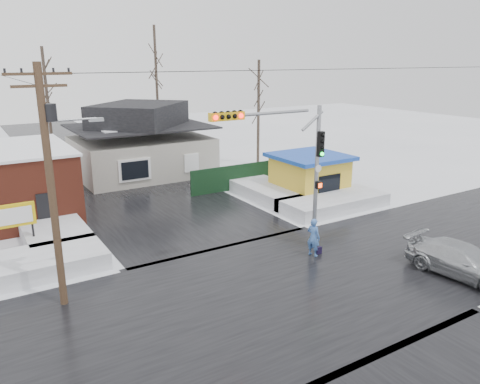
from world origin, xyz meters
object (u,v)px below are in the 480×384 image
traffic_signal (292,161)px  kiosk (309,175)px  pedestrian (313,238)px  utility_pole (52,175)px  marquee_sign (10,218)px  car (462,261)px

traffic_signal → kiosk: size_ratio=1.52×
traffic_signal → kiosk: (7.07, 7.03, -3.08)m
pedestrian → utility_pole: bearing=65.0°
utility_pole → kiosk: size_ratio=1.96×
marquee_sign → kiosk: kiosk is taller
utility_pole → traffic_signal: bearing=-2.9°
marquee_sign → car: (16.18, -12.53, -1.22)m
kiosk → marquee_sign: bearing=-178.4°
utility_pole → pedestrian: size_ratio=4.86×
pedestrian → traffic_signal: bearing=18.1°
marquee_sign → car: bearing=-37.8°
car → kiosk: bearing=72.6°
car → pedestrian: bearing=121.5°
marquee_sign → pedestrian: (12.12, -7.49, -0.99)m
pedestrian → marquee_sign: bearing=41.0°
traffic_signal → marquee_sign: size_ratio=2.75×
utility_pole → kiosk: (17.43, 6.49, -3.65)m
traffic_signal → pedestrian: (0.69, -0.97, -3.61)m
traffic_signal → pedestrian: bearing=-54.6°
pedestrian → car: size_ratio=0.38×
marquee_sign → traffic_signal: bearing=-29.7°
traffic_signal → utility_pole: (-10.36, 0.53, 0.57)m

